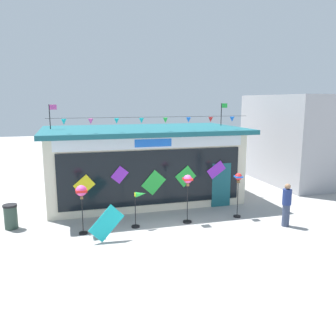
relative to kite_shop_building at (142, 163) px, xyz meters
The scene contains 10 objects.
ground_plane 5.86m from the kite_shop_building, 87.42° to the right, with size 80.00×80.00×0.00m, color #9E9B99.
kite_shop_building is the anchor object (origin of this frame).
wind_spinner_far_left 5.07m from the kite_shop_building, 127.27° to the right, with size 0.40×0.40×1.82m.
wind_spinner_left 4.08m from the kite_shop_building, 103.81° to the right, with size 0.60×0.31×1.40m.
wind_spinner_center_left 4.06m from the kite_shop_building, 76.12° to the right, with size 0.35×0.35×1.93m.
wind_spinner_center_right 5.02m from the kite_shop_building, 50.55° to the right, with size 0.30×0.30×1.86m.
person_near_camera 7.04m from the kite_shop_building, 50.05° to the right, with size 0.34×0.34×1.68m.
trash_bin 6.40m from the kite_shop_building, 154.24° to the right, with size 0.52×0.52×0.94m.
display_kite_on_ground 5.55m from the kite_shop_building, 115.09° to the right, with size 0.64×0.03×1.17m, color #19B7BC.
neighbour_building 11.37m from the kite_shop_building, ahead, with size 7.24×6.43×5.09m, color #99999E.
Camera 1 is at (-3.68, -10.86, 4.76)m, focal length 37.39 mm.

